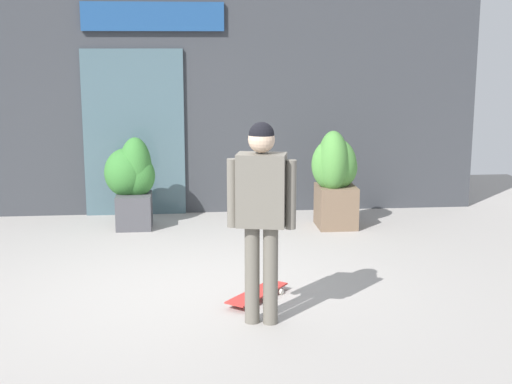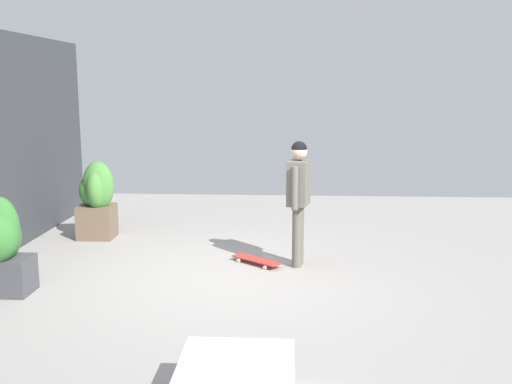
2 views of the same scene
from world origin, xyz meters
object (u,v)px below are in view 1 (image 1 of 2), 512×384
Objects in this scene: skateboard at (257,293)px; planter_box_right at (335,175)px; skateboarder at (261,202)px; planter_box_left at (132,179)px.

planter_box_right is at bearing 13.09° from skateboard.
planter_box_left is (-1.36, 3.60, -0.44)m from skateboarder.
planter_box_left is at bearing 63.25° from skateboard.
skateboarder is 3.57m from planter_box_right.
skateboarder is at bearing -111.87° from planter_box_right.
skateboard is 0.62× the size of planter_box_left.
skateboarder is 1.36× the size of planter_box_right.
planter_box_left is 2.70m from planter_box_right.
skateboarder reaches higher than skateboard.
planter_box_right reaches higher than skateboard.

